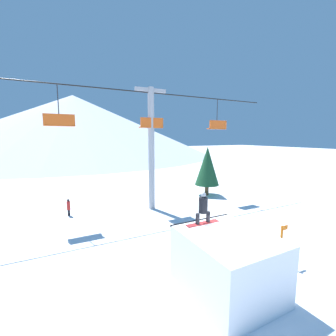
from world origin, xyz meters
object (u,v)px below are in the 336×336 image
(snow_ramp, at_px, (227,263))
(trail_marker, at_px, (281,244))
(snowboarder, at_px, (203,208))
(pine_tree_near, at_px, (207,166))
(distant_skier, at_px, (69,207))

(snow_ramp, relative_size, trail_marker, 1.90)
(snowboarder, bearing_deg, snow_ramp, -81.14)
(pine_tree_near, height_order, distant_skier, pine_tree_near)
(snow_ramp, xyz_separation_m, snowboarder, (-0.19, 1.25, 1.72))
(pine_tree_near, bearing_deg, trail_marker, -111.11)
(pine_tree_near, relative_size, trail_marker, 2.63)
(snow_ramp, bearing_deg, trail_marker, 4.73)
(trail_marker, relative_size, distant_skier, 1.45)
(pine_tree_near, xyz_separation_m, trail_marker, (-4.33, -11.22, -1.89))
(snowboarder, height_order, distant_skier, snowboarder)
(trail_marker, height_order, distant_skier, trail_marker)
(trail_marker, bearing_deg, snow_ramp, -175.27)
(snowboarder, relative_size, trail_marker, 0.82)
(snowboarder, bearing_deg, distant_skier, 113.96)
(snow_ramp, xyz_separation_m, pine_tree_near, (7.66, 11.49, 1.75))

